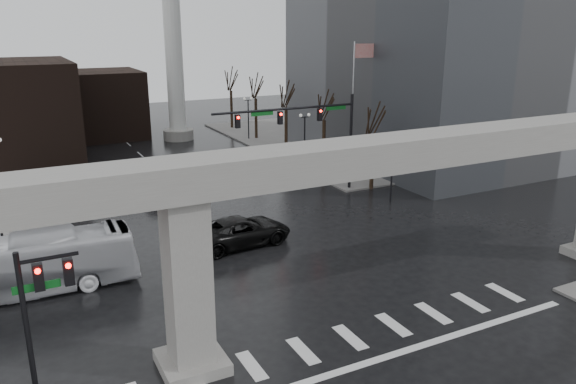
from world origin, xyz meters
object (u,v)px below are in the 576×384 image
Objects in this scene: signal_mast_arm at (311,124)px; far_car at (157,191)px; city_bus at (23,266)px; pickup_truck at (241,231)px.

signal_mast_arm is 2.66× the size of far_car.
far_car is at bearing -36.74° from city_bus.
pickup_truck is 1.43× the size of far_car.
pickup_truck is 11.69m from far_car.
signal_mast_arm reaches higher than city_bus.
pickup_truck is at bearing -141.09° from signal_mast_arm.
signal_mast_arm is at bearing -55.69° from pickup_truck.
city_bus reaches higher than pickup_truck.
city_bus reaches higher than far_car.
city_bus is (-21.66, -8.57, -4.25)m from signal_mast_arm.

